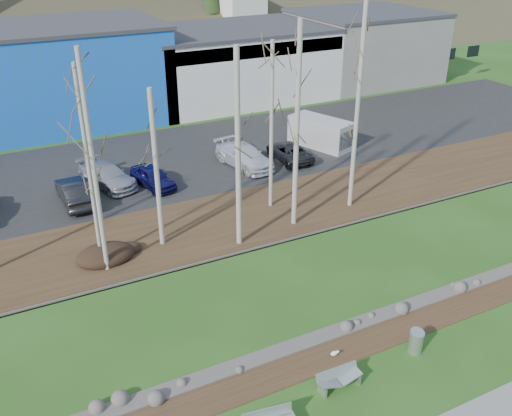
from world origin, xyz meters
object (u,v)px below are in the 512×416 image
seagull (335,353)px  car_3 (153,177)px  bench_damaged (339,379)px  car_1 (75,192)px  car_4 (289,151)px  litter_bin (416,343)px  car_5 (244,156)px  van_white (323,133)px  car_2 (107,176)px

seagull → car_3: size_ratio=0.10×
bench_damaged → car_1: car_1 is taller
car_1 → car_4: size_ratio=1.03×
litter_bin → car_1: bearing=115.4°
bench_damaged → car_5: size_ratio=0.34×
bench_damaged → car_5: 22.06m
car_5 → car_1: bearing=172.0°
litter_bin → car_4: car_4 is taller
bench_damaged → litter_bin: 3.95m
seagull → van_white: size_ratio=0.07×
van_white → car_1: bearing=164.3°
litter_bin → van_white: size_ratio=0.18×
car_2 → car_4: size_ratio=1.10×
bench_damaged → car_2: (-3.24, 22.22, 0.46)m
bench_damaged → car_4: (9.86, 20.74, 0.37)m
litter_bin → van_white: 23.80m
car_4 → car_5: (-3.49, 0.37, 0.14)m
litter_bin → van_white: van_white is taller
litter_bin → car_4: bearing=73.9°
car_3 → van_white: 14.21m
litter_bin → car_3: car_3 is taller
car_2 → car_5: 9.68m
car_2 → van_white: (16.81, -0.28, 0.37)m
litter_bin → car_5: size_ratio=0.18×
seagull → car_5: 20.40m
car_1 → car_3: bearing=-179.4°
seagull → car_5: (5.53, 19.63, 0.75)m
seagull → car_4: 21.27m
seagull → car_1: (-6.53, 19.03, 0.75)m
litter_bin → seagull: litter_bin is taller
van_white → car_3: bearing=165.1°
car_1 → car_4: (15.55, 0.22, -0.14)m
seagull → litter_bin: bearing=0.6°
litter_bin → seagull: size_ratio=2.49×
litter_bin → car_3: (-4.52, 20.50, 0.33)m
car_2 → car_3: bearing=-48.6°
car_2 → bench_damaged: bearing=-100.3°
car_4 → seagull: bearing=67.3°
litter_bin → van_white: bearing=66.1°
car_2 → car_3: (2.66, -1.53, -0.05)m
car_2 → car_1: bearing=-163.8°
car_2 → car_3: car_2 is taller
car_4 → car_5: bearing=-3.7°
litter_bin → seagull: bearing=157.4°
car_2 → car_4: (13.10, -1.48, -0.09)m
car_5 → van_white: van_white is taller
car_3 → car_5: car_5 is taller
litter_bin → bench_damaged: bearing=-177.2°
bench_damaged → car_2: car_2 is taller
van_white → seagull: bearing=-141.9°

